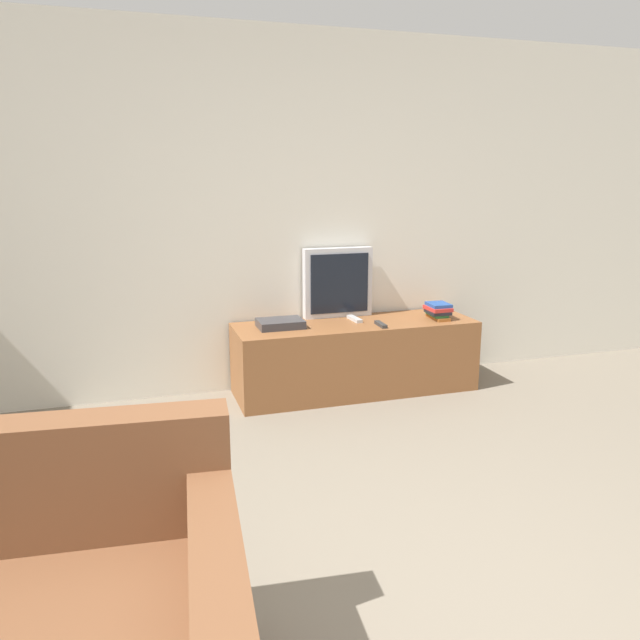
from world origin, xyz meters
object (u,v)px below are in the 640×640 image
Objects in this scene: television at (338,283)px; remote_on_stand at (355,319)px; book_stack at (438,311)px; tv_stand at (355,357)px; remote_secondary at (381,324)px; set_top_box at (280,324)px.

remote_on_stand is at bearing -64.94° from television.
tv_stand is at bearing 173.38° from book_stack.
television reaches higher than remote_on_stand.
tv_stand is at bearing -75.42° from television.
book_stack is 1.15× the size of remote_on_stand.
book_stack is (0.69, -0.30, -0.20)m from television.
remote_on_stand is at bearing 118.24° from remote_secondary.
television is 0.78m from book_stack.
book_stack is 0.51m from remote_secondary.
tv_stand is 0.58m from television.
television is 2.72× the size of remote_on_stand.
book_stack is 1.20m from set_top_box.
book_stack is 0.63m from remote_on_stand.
tv_stand is at bearing -104.43° from remote_on_stand.
book_stack reaches higher than tv_stand.
tv_stand is 10.43× the size of remote_secondary.
remote_secondary reaches higher than tv_stand.
book_stack is at bearing 9.19° from remote_secondary.
remote_secondary is at bearing -14.07° from set_top_box.
remote_secondary is (0.14, -0.15, 0.28)m from tv_stand.
book_stack reaches higher than set_top_box.
remote_secondary is at bearing -170.81° from book_stack.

